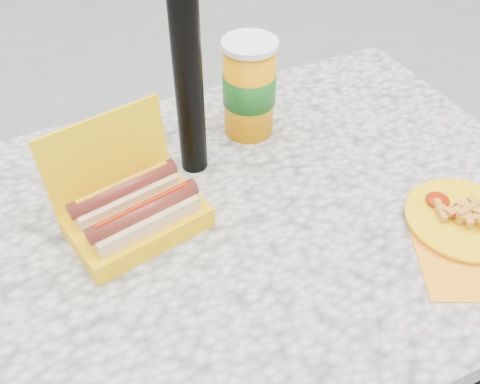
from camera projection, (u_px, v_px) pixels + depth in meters
name	position (u px, v px, depth m)	size (l,w,h in m)	color
picnic_table	(230.00, 259.00, 1.00)	(1.20, 0.80, 0.75)	beige
hotdog_box	(134.00, 210.00, 0.88)	(0.25, 0.21, 0.18)	#F7BE05
fries_plate	(464.00, 221.00, 0.91)	(0.26, 0.28, 0.04)	orange
soda_cup	(249.00, 88.00, 1.04)	(0.11, 0.11, 0.20)	#F69300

